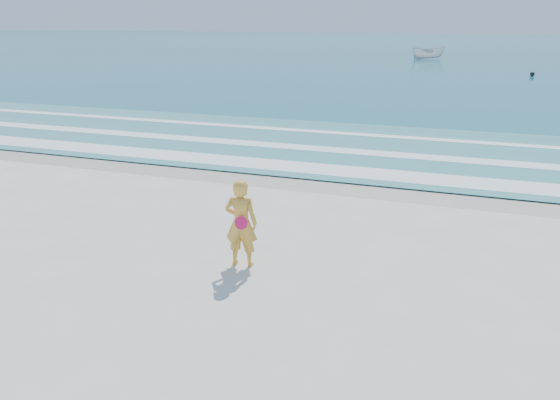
% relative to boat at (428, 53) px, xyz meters
% --- Properties ---
extents(ground, '(400.00, 400.00, 0.00)m').
position_rel_boat_xyz_m(ground, '(1.53, -66.06, -0.85)').
color(ground, silver).
rests_on(ground, ground).
extents(wet_sand, '(400.00, 2.40, 0.00)m').
position_rel_boat_xyz_m(wet_sand, '(1.53, -57.06, -0.84)').
color(wet_sand, '#B2A893').
rests_on(wet_sand, ground).
extents(ocean, '(400.00, 190.00, 0.04)m').
position_rel_boat_xyz_m(ocean, '(1.53, 38.94, -0.83)').
color(ocean, '#19727F').
rests_on(ocean, ground).
extents(shallow, '(400.00, 10.00, 0.01)m').
position_rel_boat_xyz_m(shallow, '(1.53, -52.06, -0.80)').
color(shallow, '#59B7AD').
rests_on(shallow, ocean).
extents(foam_near, '(400.00, 1.40, 0.01)m').
position_rel_boat_xyz_m(foam_near, '(1.53, -55.76, -0.79)').
color(foam_near, white).
rests_on(foam_near, shallow).
extents(foam_mid, '(400.00, 0.90, 0.01)m').
position_rel_boat_xyz_m(foam_mid, '(1.53, -52.86, -0.79)').
color(foam_mid, white).
rests_on(foam_mid, shallow).
extents(foam_far, '(400.00, 0.60, 0.01)m').
position_rel_boat_xyz_m(foam_far, '(1.53, -49.56, -0.79)').
color(foam_far, white).
rests_on(foam_far, shallow).
extents(boat, '(4.46, 2.97, 1.61)m').
position_rel_boat_xyz_m(boat, '(0.00, 0.00, 0.00)').
color(boat, silver).
rests_on(boat, ocean).
extents(buoy, '(0.40, 0.40, 0.40)m').
position_rel_boat_xyz_m(buoy, '(10.65, -19.11, -0.61)').
color(buoy, black).
rests_on(buoy, ocean).
extents(woman, '(0.72, 0.52, 1.86)m').
position_rel_boat_xyz_m(woman, '(1.79, -63.53, 0.08)').
color(woman, gold).
rests_on(woman, ground).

